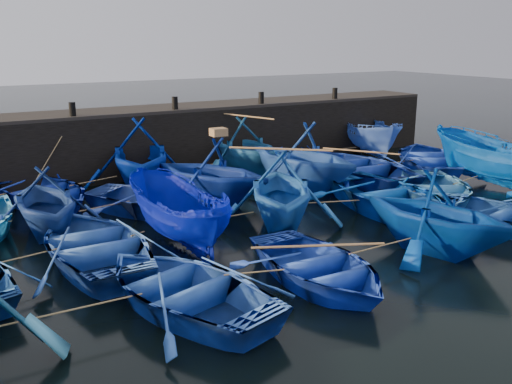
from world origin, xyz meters
TOP-DOWN VIEW (x-y plane):
  - ground at (0.00, 0.00)m, footprint 120.00×120.00m
  - quay_wall at (0.00, 10.50)m, footprint 26.00×2.50m
  - quay_top at (0.00, 10.50)m, footprint 26.00×2.50m
  - bollard_1 at (-4.00, 9.60)m, footprint 0.24×0.24m
  - bollard_2 at (0.00, 9.60)m, footprint 0.24×0.24m
  - bollard_3 at (4.00, 9.60)m, footprint 0.24×0.24m
  - bollard_4 at (8.00, 9.60)m, footprint 0.24×0.24m
  - boat_1 at (-5.66, 7.55)m, footprint 4.77×5.63m
  - boat_2 at (-2.07, 8.09)m, footprint 5.49×5.94m
  - boat_3 at (2.40, 8.20)m, footprint 3.91×4.50m
  - boat_4 at (4.72, 8.05)m, footprint 4.45×5.33m
  - boat_5 at (9.04, 8.07)m, footprint 3.41×5.21m
  - boat_7 at (-6.11, 4.42)m, footprint 3.40×3.93m
  - boat_8 at (-2.70, 4.72)m, footprint 5.62×5.82m
  - boat_9 at (-0.80, 4.76)m, footprint 5.39×5.63m
  - boat_10 at (2.86, 4.82)m, footprint 5.21×5.70m
  - boat_11 at (5.53, 4.74)m, footprint 4.44×5.91m
  - boat_12 at (9.25, 4.73)m, footprint 6.11×6.49m
  - boat_14 at (-5.48, 1.62)m, footprint 3.56×4.98m
  - boat_15 at (-3.27, 1.78)m, footprint 1.95×4.63m
  - boat_16 at (0.00, 1.81)m, footprint 5.33×5.57m
  - boat_17 at (3.68, 1.16)m, footprint 4.45×5.82m
  - boat_18 at (5.71, 1.15)m, footprint 5.51×5.87m
  - boat_19 at (9.22, 1.54)m, footprint 2.43×5.45m
  - boat_21 at (-4.57, -1.75)m, footprint 4.53×5.43m
  - boat_22 at (-1.52, -2.14)m, footprint 3.20×4.40m
  - boat_23 at (2.30, -2.07)m, footprint 4.54×4.94m
  - boat_24 at (5.43, -1.95)m, footprint 3.88×4.90m
  - wooden_crate at (-0.50, 4.76)m, footprint 0.50×0.40m
  - mooring_ropes at (0.09, 5.04)m, footprint 18.20×11.68m
  - loose_oars at (1.60, 3.16)m, footprint 9.30×12.43m

SIDE VIEW (x-z plane):
  - ground at x=0.00m, z-range 0.00..0.00m
  - boat_22 at x=-1.52m, z-range 0.00..0.90m
  - boat_24 at x=5.43m, z-range 0.00..0.92m
  - boat_4 at x=4.72m, z-range 0.00..0.95m
  - boat_21 at x=-4.57m, z-range 0.00..0.97m
  - boat_8 at x=-2.70m, z-range 0.00..0.98m
  - boat_18 at x=5.71m, z-range 0.00..0.99m
  - boat_1 at x=-5.66m, z-range 0.00..0.99m
  - boat_14 at x=-5.48m, z-range 0.00..1.03m
  - boat_12 at x=9.25m, z-range 0.00..1.10m
  - boat_17 at x=3.68m, z-range 0.00..1.13m
  - boat_11 at x=5.53m, z-range 0.00..1.16m
  - boat_15 at x=-3.27m, z-range 0.00..1.76m
  - mooring_ropes at x=0.09m, z-range -0.17..1.93m
  - boat_5 at x=9.04m, z-range 0.00..1.89m
  - boat_7 at x=-6.11m, z-range 0.00..2.05m
  - boat_19 at x=9.22m, z-range 0.00..2.05m
  - boat_23 at x=2.30m, z-range 0.00..2.18m
  - boat_16 at x=0.00m, z-range 0.00..2.27m
  - boat_9 at x=-0.80m, z-range 0.00..2.30m
  - boat_3 at x=2.40m, z-range 0.00..2.32m
  - quay_wall at x=0.00m, z-range 0.00..2.50m
  - boat_10 at x=2.86m, z-range 0.00..2.54m
  - boat_2 at x=-2.07m, z-range 0.00..2.58m
  - loose_oars at x=1.60m, z-range 0.95..2.43m
  - wooden_crate at x=-0.50m, z-range 2.30..2.55m
  - quay_top at x=0.00m, z-range 2.50..2.62m
  - bollard_1 at x=-4.00m, z-range 2.62..3.12m
  - bollard_2 at x=0.00m, z-range 2.62..3.12m
  - bollard_3 at x=4.00m, z-range 2.62..3.12m
  - bollard_4 at x=8.00m, z-range 2.62..3.12m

